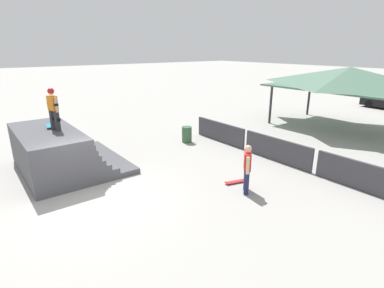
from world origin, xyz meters
name	(u,v)px	position (x,y,z in m)	size (l,w,h in m)	color
ground_plane	(93,199)	(0.00, 0.00, 0.00)	(160.00, 160.00, 0.00)	#A3A09B
quarter_pipe_ramp	(58,152)	(-3.29, -0.21, 0.78)	(4.68, 3.87, 1.75)	#4C4C51
skater_on_deck	(53,106)	(-3.12, -0.17, 2.71)	(0.72, 0.33, 1.65)	#2D2D33
skateboard_on_deck	(49,126)	(-3.74, -0.28, 1.81)	(0.86, 0.36, 0.09)	blue
bystander_walking	(247,166)	(2.76, 4.47, 0.96)	(0.57, 0.57, 1.73)	#1E2347
skateboard_on_ground	(235,182)	(2.03, 4.67, 0.06)	(0.43, 0.88, 0.09)	red
barrier_fence	(277,150)	(1.49, 7.81, 0.53)	(10.97, 0.12, 1.05)	#3D3D42
pavilion_shelter	(349,78)	(0.55, 15.50, 3.13)	(8.94, 5.27, 3.79)	#2D2D33
trash_bin	(187,134)	(-3.21, 6.30, 0.42)	(0.52, 0.52, 0.85)	#385B3D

